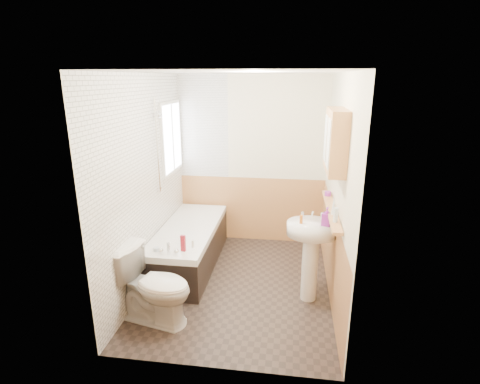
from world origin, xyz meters
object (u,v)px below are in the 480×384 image
Objects in this scene: toilet at (154,286)px; sink at (311,245)px; bathtub at (189,245)px; pine_shelf at (331,210)px; medicine_cabinet at (336,141)px.

sink reaches higher than toilet.
toilet is (-0.03, -1.23, 0.11)m from bathtub.
bathtub is 1.73m from sink.
medicine_cabinet is at bearing -98.92° from pine_shelf.
medicine_cabinet reaches higher than toilet.
medicine_cabinet is (1.74, -0.69, 1.56)m from bathtub.
sink is at bearing -21.12° from bathtub.
pine_shelf is at bearing 30.83° from sink.
pine_shelf is 1.98× the size of medicine_cabinet.
toilet is 0.78× the size of sink.
medicine_cabinet is at bearing -20.14° from sink.
toilet is 2.05m from pine_shelf.
sink is 0.77× the size of pine_shelf.
medicine_cabinet is (1.77, 0.55, 1.45)m from toilet.
medicine_cabinet reaches higher than pine_shelf.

